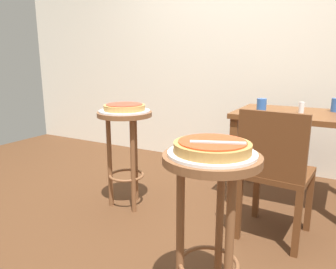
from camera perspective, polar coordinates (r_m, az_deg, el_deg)
name	(u,v)px	position (r m, az deg, el deg)	size (l,w,h in m)	color
ground_plane	(159,225)	(2.35, -1.62, -15.80)	(6.00, 6.00, 0.00)	#4C2D19
back_wall	(239,24)	(3.59, 12.52, 18.63)	(6.00, 0.10, 3.00)	silver
stool_foreground	(211,199)	(1.40, 7.56, -11.20)	(0.41, 0.41, 0.76)	brown
serving_plate_foreground	(212,153)	(1.33, 7.82, -3.33)	(0.37, 0.37, 0.01)	silver
pizza_foreground	(212,147)	(1.32, 7.85, -2.15)	(0.32, 0.32, 0.05)	#B78442
stool_middle	(125,137)	(2.47, -7.57, -0.40)	(0.41, 0.41, 0.76)	brown
serving_plate_middle	(125,111)	(2.43, -7.72, 4.17)	(0.38, 0.38, 0.01)	silver
pizza_middle	(124,107)	(2.43, -7.74, 4.83)	(0.31, 0.31, 0.05)	tan
dining_table	(296,128)	(2.74, 21.69, 1.04)	(0.92, 0.66, 0.73)	brown
cup_near_edge	(262,105)	(2.63, 16.25, 5.00)	(0.07, 0.07, 0.11)	#3360B2
cup_far_edge	(336,105)	(2.86, 27.67, 4.65)	(0.08, 0.08, 0.11)	#3360B2
condiment_shaker	(301,107)	(2.69, 22.59, 4.45)	(0.04, 0.04, 0.08)	white
wooden_chair	(275,170)	(2.11, 18.38, -6.05)	(0.43, 0.43, 0.85)	#5B3319
pizza_server_knife	(218,142)	(1.28, 8.81, -1.38)	(0.22, 0.02, 0.01)	silver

